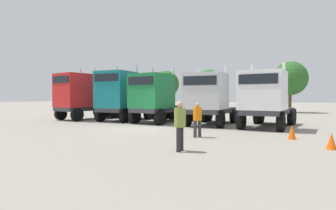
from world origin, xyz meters
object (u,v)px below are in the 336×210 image
traffic_cone_near (292,132)px  visitor_in_hivis (197,117)px  semi_truck_red (80,96)px  semi_truck_white (265,99)px  traffic_cone_mid (331,141)px  semi_truck_teal (120,96)px  semi_truck_silver (209,98)px  visitor_with_camera (180,122)px  semi_truck_green (157,98)px

traffic_cone_near → visitor_in_hivis: bearing=-164.4°
semi_truck_red → semi_truck_white: bearing=99.3°
traffic_cone_mid → semi_truck_teal: bearing=152.3°
semi_truck_red → semi_truck_silver: bearing=99.8°
semi_truck_red → visitor_in_hivis: bearing=75.7°
semi_truck_silver → visitor_with_camera: (1.68, -9.27, -0.81)m
semi_truck_silver → traffic_cone_mid: bearing=45.1°
visitor_in_hivis → traffic_cone_near: 4.27m
visitor_in_hivis → traffic_cone_mid: (5.42, -1.06, -0.64)m
semi_truck_green → traffic_cone_near: semi_truck_green is taller
semi_truck_green → traffic_cone_mid: 12.70m
semi_truck_teal → traffic_cone_near: 13.62m
semi_truck_white → semi_truck_teal: bearing=-88.5°
semi_truck_red → traffic_cone_near: bearing=85.2°
traffic_cone_near → semi_truck_silver: bearing=138.9°
semi_truck_teal → semi_truck_silver: bearing=86.2°
semi_truck_silver → visitor_with_camera: size_ratio=3.47×
visitor_in_hivis → traffic_cone_mid: visitor_in_hivis is taller
semi_truck_white → visitor_in_hivis: semi_truck_white is taller
semi_truck_green → visitor_with_camera: size_ratio=3.69×
semi_truck_teal → semi_truck_silver: (7.35, -0.56, -0.21)m
semi_truck_green → semi_truck_red: bearing=-82.6°
semi_truck_teal → traffic_cone_mid: size_ratio=10.01×
traffic_cone_near → traffic_cone_mid: traffic_cone_near is taller
semi_truck_green → traffic_cone_near: 10.44m
semi_truck_teal → traffic_cone_mid: 15.76m
semi_truck_red → semi_truck_green: 7.24m
traffic_cone_near → semi_truck_green: bearing=152.5°
semi_truck_teal → visitor_in_hivis: semi_truck_teal is taller
semi_truck_green → traffic_cone_near: bearing=71.3°
semi_truck_red → semi_truck_silver: size_ratio=1.11×
visitor_with_camera → semi_truck_green: bearing=118.0°
visitor_with_camera → traffic_cone_mid: bearing=25.1°
semi_truck_teal → traffic_cone_near: bearing=68.5°
visitor_in_hivis → semi_truck_white: bearing=96.2°
semi_truck_red → visitor_with_camera: (12.90, -9.70, -0.96)m
semi_truck_teal → semi_truck_green: bearing=85.2°
visitor_in_hivis → semi_truck_red: bearing=-175.3°
semi_truck_green → visitor_with_camera: 11.11m
semi_truck_red → semi_truck_teal: bearing=103.9°
semi_truck_silver → traffic_cone_near: (5.17, -4.51, -1.49)m
semi_truck_red → visitor_with_camera: bearing=65.0°
semi_truck_silver → semi_truck_red: bearing=-91.3°
semi_truck_red → visitor_with_camera: semi_truck_red is taller
semi_truck_green → semi_truck_white: (7.58, -0.50, -0.06)m
semi_truck_silver → traffic_cone_mid: (6.52, -6.71, -1.51)m
semi_truck_green → semi_truck_silver: bearing=95.3°
visitor_with_camera → traffic_cone_near: size_ratio=2.68×
traffic_cone_near → semi_truck_white: bearing=110.4°
visitor_in_hivis → visitor_with_camera: bearing=-50.0°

